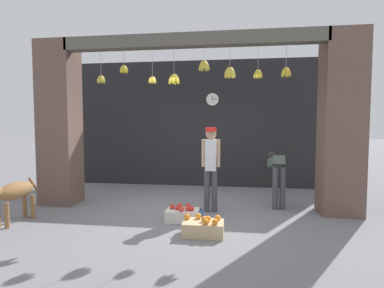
{
  "coord_description": "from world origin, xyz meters",
  "views": [
    {
      "loc": [
        0.79,
        -5.4,
        1.63
      ],
      "look_at": [
        0.0,
        0.36,
        1.25
      ],
      "focal_mm": 28.0,
      "sensor_mm": 36.0,
      "label": 1
    }
  ],
  "objects_px": {
    "worker_stooping": "(276,171)",
    "wall_clock": "(212,99)",
    "fruit_crate_oranges": "(203,227)",
    "water_bottle": "(201,218)",
    "dog": "(13,193)",
    "fruit_crate_apples": "(182,214)",
    "shopkeeper": "(211,163)"
  },
  "relations": [
    {
      "from": "worker_stooping",
      "to": "wall_clock",
      "type": "distance_m",
      "value": 2.72
    },
    {
      "from": "fruit_crate_oranges",
      "to": "water_bottle",
      "type": "xyz_separation_m",
      "value": [
        -0.08,
        0.4,
        0.01
      ]
    },
    {
      "from": "dog",
      "to": "fruit_crate_oranges",
      "type": "distance_m",
      "value": 3.18
    },
    {
      "from": "fruit_crate_oranges",
      "to": "wall_clock",
      "type": "xyz_separation_m",
      "value": [
        -0.12,
        3.49,
        2.16
      ]
    },
    {
      "from": "fruit_crate_oranges",
      "to": "water_bottle",
      "type": "bearing_deg",
      "value": 100.93
    },
    {
      "from": "fruit_crate_apples",
      "to": "wall_clock",
      "type": "relative_size",
      "value": 1.6
    },
    {
      "from": "shopkeeper",
      "to": "water_bottle",
      "type": "height_order",
      "value": "shopkeeper"
    },
    {
      "from": "shopkeeper",
      "to": "wall_clock",
      "type": "height_order",
      "value": "wall_clock"
    },
    {
      "from": "shopkeeper",
      "to": "fruit_crate_apples",
      "type": "height_order",
      "value": "shopkeeper"
    },
    {
      "from": "fruit_crate_apples",
      "to": "water_bottle",
      "type": "height_order",
      "value": "fruit_crate_apples"
    },
    {
      "from": "fruit_crate_apples",
      "to": "water_bottle",
      "type": "distance_m",
      "value": 0.38
    },
    {
      "from": "dog",
      "to": "fruit_crate_apples",
      "type": "relative_size",
      "value": 1.9
    },
    {
      "from": "dog",
      "to": "wall_clock",
      "type": "distance_m",
      "value": 4.88
    },
    {
      "from": "fruit_crate_oranges",
      "to": "fruit_crate_apples",
      "type": "xyz_separation_m",
      "value": [
        -0.41,
        0.58,
        0.0
      ]
    },
    {
      "from": "water_bottle",
      "to": "fruit_crate_apples",
      "type": "bearing_deg",
      "value": 151.16
    },
    {
      "from": "dog",
      "to": "shopkeeper",
      "type": "height_order",
      "value": "shopkeeper"
    },
    {
      "from": "fruit_crate_apples",
      "to": "dog",
      "type": "bearing_deg",
      "value": -170.21
    },
    {
      "from": "dog",
      "to": "wall_clock",
      "type": "bearing_deg",
      "value": 144.07
    },
    {
      "from": "shopkeeper",
      "to": "fruit_crate_apples",
      "type": "bearing_deg",
      "value": 55.88
    },
    {
      "from": "dog",
      "to": "water_bottle",
      "type": "xyz_separation_m",
      "value": [
        3.08,
        0.29,
        -0.38
      ]
    },
    {
      "from": "worker_stooping",
      "to": "fruit_crate_apples",
      "type": "relative_size",
      "value": 1.95
    },
    {
      "from": "fruit_crate_oranges",
      "to": "dog",
      "type": "bearing_deg",
      "value": 177.98
    },
    {
      "from": "shopkeeper",
      "to": "worker_stooping",
      "type": "xyz_separation_m",
      "value": [
        1.27,
        0.58,
        -0.22
      ]
    },
    {
      "from": "worker_stooping",
      "to": "water_bottle",
      "type": "relative_size",
      "value": 3.76
    },
    {
      "from": "worker_stooping",
      "to": "fruit_crate_apples",
      "type": "bearing_deg",
      "value": -150.43
    },
    {
      "from": "worker_stooping",
      "to": "dog",
      "type": "bearing_deg",
      "value": -164.99
    },
    {
      "from": "worker_stooping",
      "to": "fruit_crate_oranges",
      "type": "distance_m",
      "value": 2.27
    },
    {
      "from": "fruit_crate_oranges",
      "to": "wall_clock",
      "type": "distance_m",
      "value": 4.11
    },
    {
      "from": "dog",
      "to": "fruit_crate_oranges",
      "type": "relative_size",
      "value": 1.73
    },
    {
      "from": "dog",
      "to": "worker_stooping",
      "type": "distance_m",
      "value": 4.74
    },
    {
      "from": "dog",
      "to": "wall_clock",
      "type": "xyz_separation_m",
      "value": [
        3.04,
        3.38,
        1.77
      ]
    },
    {
      "from": "fruit_crate_oranges",
      "to": "fruit_crate_apples",
      "type": "height_order",
      "value": "fruit_crate_oranges"
    }
  ]
}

